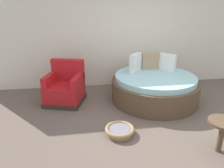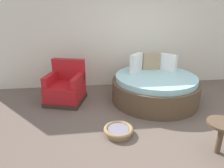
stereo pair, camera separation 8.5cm
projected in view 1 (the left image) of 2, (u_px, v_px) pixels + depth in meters
ground_plane at (159, 127)px, 3.67m from camera, size 8.00×8.00×0.02m
back_wall at (131, 31)px, 5.33m from camera, size 8.00×0.12×2.92m
round_daybed at (154, 87)px, 4.67m from camera, size 1.99×1.99×1.05m
red_armchair at (65, 88)px, 4.56m from camera, size 0.99×0.99×0.94m
pet_basket at (120, 130)px, 3.42m from camera, size 0.51×0.51×0.13m
side_table at (223, 127)px, 2.89m from camera, size 0.44×0.44×0.52m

